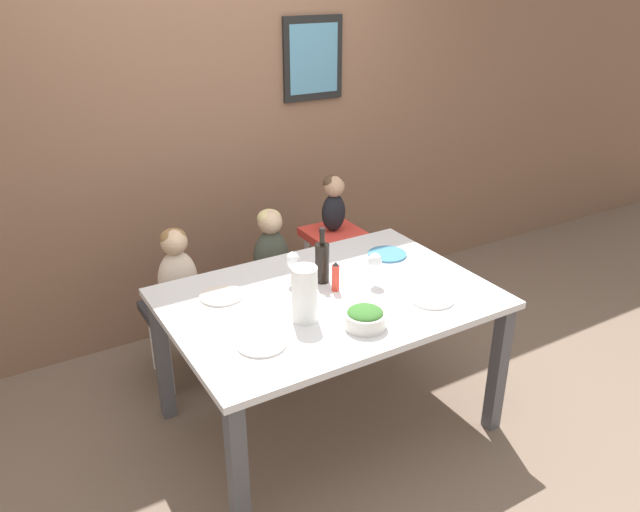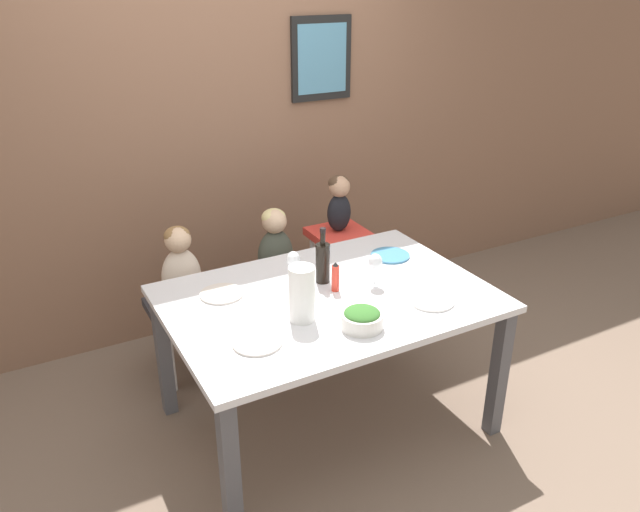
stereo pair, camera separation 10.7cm
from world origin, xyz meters
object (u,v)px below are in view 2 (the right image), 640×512
at_px(chair_far_center, 277,292).
at_px(salad_bowl_large, 362,318).
at_px(chair_far_left, 186,315).
at_px(person_child_center, 275,246).
at_px(paper_towel_roll, 302,294).
at_px(wine_glass_near, 375,263).
at_px(person_baby_right, 339,200).
at_px(chair_right_highchair, 338,254).
at_px(dinner_plate_back_left, 222,294).
at_px(dinner_plate_back_right, 390,255).
at_px(dinner_plate_front_left, 257,342).
at_px(dinner_plate_front_right, 432,301).
at_px(person_child_left, 180,266).
at_px(wine_bottle, 323,261).
at_px(wine_glass_far, 293,261).

bearing_deg(chair_far_center, salad_bowl_large, -94.85).
height_order(chair_far_left, chair_far_center, same).
bearing_deg(person_child_center, paper_towel_roll, -107.49).
relative_size(paper_towel_roll, wine_glass_near, 1.53).
bearing_deg(person_baby_right, chair_right_highchair, -90.00).
relative_size(chair_far_left, chair_right_highchair, 0.64).
bearing_deg(paper_towel_roll, wine_glass_near, 15.09).
bearing_deg(chair_far_center, chair_far_left, 180.00).
relative_size(dinner_plate_back_left, dinner_plate_back_right, 1.00).
xyz_separation_m(dinner_plate_front_left, dinner_plate_back_right, (1.01, 0.47, 0.00)).
height_order(chair_far_center, person_child_center, person_child_center).
relative_size(wine_glass_near, dinner_plate_front_right, 0.80).
xyz_separation_m(person_child_left, dinner_plate_back_left, (0.05, -0.55, 0.07)).
xyz_separation_m(chair_right_highchair, person_child_left, (-1.03, 0.00, 0.15)).
bearing_deg(chair_far_left, dinner_plate_back_right, -28.76).
bearing_deg(chair_far_left, person_child_center, 0.10).
xyz_separation_m(chair_right_highchair, salad_bowl_large, (-0.54, -1.13, 0.26)).
distance_m(person_baby_right, wine_glass_near, 0.86).
xyz_separation_m(chair_right_highchair, dinner_plate_front_left, (-1.00, -1.04, 0.22)).
bearing_deg(chair_far_left, salad_bowl_large, -66.63).
height_order(wine_bottle, paper_towel_roll, wine_bottle).
distance_m(paper_towel_roll, wine_glass_far, 0.37).
distance_m(wine_glass_near, dinner_plate_front_right, 0.34).
distance_m(wine_glass_far, dinner_plate_front_right, 0.71).
bearing_deg(dinner_plate_back_right, dinner_plate_front_left, -155.05).
distance_m(chair_far_left, chair_far_center, 0.59).
bearing_deg(paper_towel_roll, person_child_center, 72.51).
distance_m(wine_glass_near, salad_bowl_large, 0.43).
xyz_separation_m(person_child_left, dinner_plate_front_right, (0.91, -1.10, 0.07)).
bearing_deg(wine_bottle, dinner_plate_back_left, 167.87).
bearing_deg(person_child_left, chair_right_highchair, -0.06).
bearing_deg(dinner_plate_back_left, person_child_center, 45.47).
bearing_deg(dinner_plate_front_right, salad_bowl_large, -174.95).
bearing_deg(chair_far_center, wine_bottle, -92.87).
bearing_deg(person_child_left, person_baby_right, 0.03).
relative_size(chair_far_center, chair_right_highchair, 0.64).
height_order(person_child_center, wine_bottle, wine_bottle).
height_order(person_child_left, salad_bowl_large, person_child_left).
distance_m(person_child_left, salad_bowl_large, 1.24).
height_order(dinner_plate_back_right, dinner_plate_front_right, same).
bearing_deg(dinner_plate_front_left, salad_bowl_large, -12.05).
bearing_deg(person_child_left, dinner_plate_back_right, -28.80).
relative_size(salad_bowl_large, dinner_plate_front_right, 0.89).
xyz_separation_m(dinner_plate_back_left, dinner_plate_front_right, (0.86, -0.55, 0.00)).
bearing_deg(wine_glass_far, person_baby_right, 44.30).
relative_size(person_child_center, dinner_plate_front_right, 2.22).
height_order(paper_towel_roll, wine_glass_far, paper_towel_roll).
height_order(chair_far_left, chair_right_highchair, chair_right_highchair).
distance_m(paper_towel_roll, salad_bowl_large, 0.29).
distance_m(wine_glass_near, wine_glass_far, 0.41).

